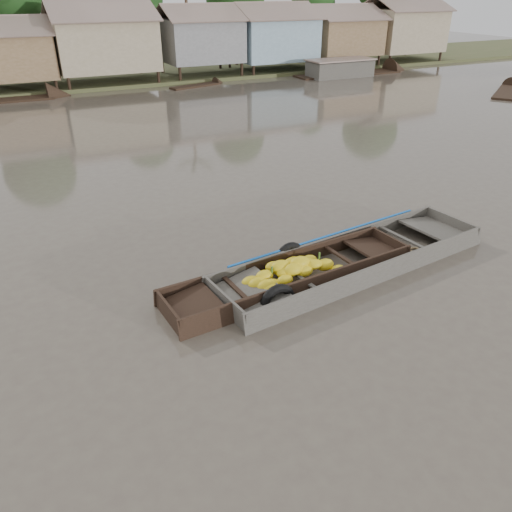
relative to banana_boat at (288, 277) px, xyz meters
name	(u,v)px	position (x,y,z in m)	size (l,w,h in m)	color
ground	(280,299)	(-0.49, -0.47, -0.19)	(120.00, 120.00, 0.00)	#50463D
riverbank	(104,34)	(2.54, 31.39, 2.89)	(120.00, 12.47, 10.22)	#384723
banana_boat	(288,277)	(0.00, 0.00, 0.00)	(6.31, 1.94, 0.89)	black
viewer_boat	(353,264)	(1.87, 0.05, -0.13)	(7.61, 2.77, 0.60)	#3C3833
distant_boats	(269,81)	(12.18, 24.11, 0.02)	(49.46, 14.71, 1.38)	black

